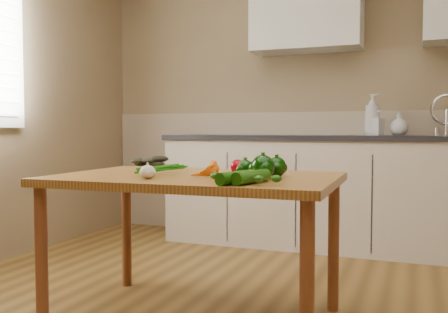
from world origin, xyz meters
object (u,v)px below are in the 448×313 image
pepper_b (277,167)px  tomato_b (257,168)px  tomato_a (238,167)px  tomato_c (269,168)px  soap_bottle_a (372,115)px  carrot_bunch (193,169)px  garlic_bulb (148,172)px  table (196,192)px  leafy_greens (148,160)px  pepper_a (245,169)px  zucchini_a (252,177)px  pepper_c (263,167)px  soap_bottle_b (377,123)px  zucchini_b (236,177)px  soap_bottle_c (399,124)px

pepper_b → tomato_b: pepper_b is taller
tomato_a → tomato_c: size_ratio=1.06×
soap_bottle_a → tomato_a: size_ratio=4.11×
carrot_bunch → garlic_bulb: bearing=-119.6°
table → leafy_greens: bearing=144.8°
pepper_a → pepper_b: 0.15m
table → zucchini_a: size_ratio=5.94×
pepper_b → pepper_c: pepper_c is taller
soap_bottle_b → tomato_c: bearing=-164.3°
garlic_bulb → zucchini_a: 0.50m
soap_bottle_b → tomato_b: (-0.44, -1.71, -0.25)m
soap_bottle_b → tomato_a: bearing=-169.6°
soap_bottle_b → garlic_bulb: 2.29m
zucchini_b → carrot_bunch: bearing=138.9°
leafy_greens → pepper_a: size_ratio=2.40×
pepper_c → zucchini_b: bearing=-99.5°
carrot_bunch → garlic_bulb: carrot_bunch is taller
tomato_a → tomato_b: (0.09, 0.03, -0.00)m
carrot_bunch → tomato_a: tomato_a is taller
pepper_a → zucchini_a: (0.11, -0.26, -0.01)m
garlic_bulb → pepper_b: pepper_b is taller
soap_bottle_a → leafy_greens: soap_bottle_a is taller
zucchini_a → leafy_greens: bearing=145.2°
zucchini_b → soap_bottle_b: bearing=80.0°
soap_bottle_c → pepper_c: soap_bottle_c is taller
soap_bottle_b → pepper_c: 1.98m
table → carrot_bunch: size_ratio=5.47×
table → tomato_c: size_ratio=18.18×
tomato_a → garlic_bulb: bearing=-128.1°
tomato_c → tomato_a: bearing=170.3°
leafy_greens → tomato_b: (0.68, -0.12, -0.02)m
carrot_bunch → tomato_c: size_ratio=3.33×
table → pepper_a: 0.29m
pepper_b → tomato_a: 0.23m
pepper_c → tomato_a: (-0.19, 0.20, -0.02)m
carrot_bunch → pepper_c: pepper_c is taller
garlic_bulb → tomato_c: (0.46, 0.35, 0.00)m
pepper_a → pepper_c: size_ratio=0.76×
zucchini_b → tomato_a: bearing=108.7°
soap_bottle_b → zucchini_a: (-0.33, -2.15, -0.25)m
pepper_b → zucchini_a: bearing=-92.2°
leafy_greens → zucchini_b: leafy_greens is taller
table → zucchini_a: bearing=-37.2°
zucchini_a → zucchini_b: bearing=-150.8°
pepper_a → pepper_b: (0.13, 0.08, 0.01)m
tomato_a → tomato_b: 0.09m
leafy_greens → pepper_b: (0.81, -0.22, -0.00)m
soap_bottle_b → table: bearing=-173.1°
table → garlic_bulb: bearing=-119.2°
leafy_greens → zucchini_a: (0.80, -0.56, -0.02)m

